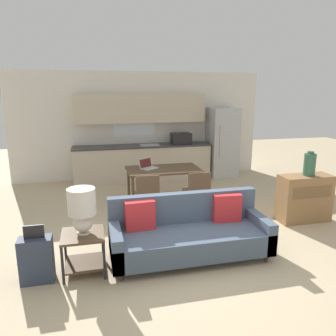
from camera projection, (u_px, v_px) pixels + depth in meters
ground_plane at (195, 263)px, 4.35m from camera, size 20.00×20.00×0.00m
wall_back at (140, 126)px, 8.42m from camera, size 6.40×0.07×2.70m
kitchen_counter at (143, 147)px, 8.26m from camera, size 3.44×0.65×2.15m
refrigerator at (222, 142)px, 8.63m from camera, size 0.70×0.74×1.80m
dining_table at (163, 172)px, 6.48m from camera, size 1.43×0.82×0.73m
couch at (188, 233)px, 4.48m from camera, size 2.13×0.80×0.83m
side_table at (83, 246)px, 4.07m from camera, size 0.52×0.52×0.51m
table_lamp at (82, 207)px, 3.97m from camera, size 0.34×0.34×0.58m
credenza at (304, 198)px, 5.69m from camera, size 0.90×0.39×0.82m
vase at (310, 164)px, 5.55m from camera, size 0.20×0.20×0.42m
dining_chair_near_right at (197, 190)px, 5.90m from camera, size 0.42×0.42×0.84m
dining_chair_near_left at (147, 194)px, 5.70m from camera, size 0.44×0.44×0.84m
laptop at (148, 166)px, 6.48m from camera, size 0.41×0.39×0.20m
suitcase at (37, 259)px, 3.87m from camera, size 0.38×0.22×0.72m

